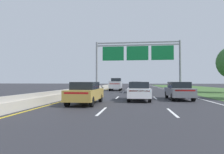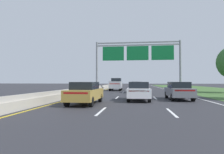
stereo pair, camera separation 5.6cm
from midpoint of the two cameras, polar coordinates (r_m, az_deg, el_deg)
The scene contains 11 objects.
ground_plane at distance 35.03m, azimuth 7.01°, elevation -3.92°, with size 220.00×220.00×0.00m, color #2B2B30.
lane_striping at distance 34.58m, azimuth 7.01°, elevation -3.95°, with size 11.96×106.00×0.01m.
grass_verge_right at distance 37.71m, azimuth 28.77°, elevation -3.57°, with size 14.00×110.00×0.02m, color #3D602D.
median_barrier_concrete at distance 35.64m, azimuth -3.68°, elevation -3.31°, with size 0.60×110.00×0.85m.
overhead_sign_gantry at distance 35.29m, azimuth 7.47°, elevation 6.27°, with size 15.06×0.42×8.78m.
pickup_truck_silver at distance 34.82m, azimuth 1.22°, elevation -2.17°, with size 2.09×5.43×2.20m.
car_blue_centre_lane_sedan at distance 49.49m, azimuth 6.77°, elevation -2.20°, with size 1.88×4.42×1.57m.
car_grey_right_lane_sedan at distance 18.29m, azimuth 18.85°, elevation -3.70°, with size 1.86×4.42×1.57m.
car_navy_centre_lane_sedan at distance 28.61m, azimuth 7.05°, elevation -2.87°, with size 1.93×4.45×1.57m.
car_gold_left_lane_sedan at distance 14.10m, azimuth -7.69°, elevation -4.50°, with size 1.86×4.42×1.57m.
car_white_centre_lane_sedan at distance 16.75m, azimuth 7.74°, elevation -3.99°, with size 1.89×4.43×1.57m.
Camera 2 is at (0.03, 0.01, 1.61)m, focal length 31.48 mm.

